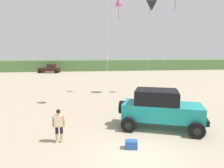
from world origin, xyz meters
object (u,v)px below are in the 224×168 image
at_px(person_watching, 59,124).
at_px(cooler_box, 131,145).
at_px(jeep, 161,108).
at_px(kite_purple_stunt, 152,5).
at_px(kite_white_parafoil, 120,5).
at_px(distant_pickup, 50,69).

bearing_deg(person_watching, cooler_box, -19.09).
distance_m(jeep, cooler_box, 3.34).
height_order(jeep, kite_purple_stunt, kite_purple_stunt).
height_order(person_watching, kite_purple_stunt, kite_purple_stunt).
distance_m(jeep, person_watching, 5.70).
height_order(jeep, person_watching, jeep).
bearing_deg(kite_white_parafoil, person_watching, -114.14).
bearing_deg(jeep, person_watching, -169.06).
height_order(cooler_box, distant_pickup, distant_pickup).
bearing_deg(cooler_box, kite_purple_stunt, 79.84).
relative_size(distant_pickup, kite_white_parafoil, 0.50).
height_order(distant_pickup, kite_purple_stunt, kite_purple_stunt).
bearing_deg(distant_pickup, cooler_box, -76.15).
relative_size(jeep, kite_white_parafoil, 0.52).
bearing_deg(distant_pickup, jeep, -71.99).
relative_size(cooler_box, distant_pickup, 0.12).
bearing_deg(person_watching, kite_purple_stunt, 52.29).
relative_size(jeep, person_watching, 3.00).
height_order(person_watching, cooler_box, person_watching).
xyz_separation_m(cooler_box, kite_white_parafoil, (1.81, 12.58, 9.06)).
bearing_deg(kite_white_parafoil, jeep, -87.44).
distance_m(cooler_box, distant_pickup, 39.38).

